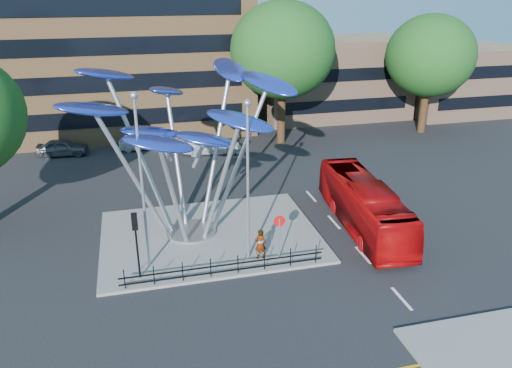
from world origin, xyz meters
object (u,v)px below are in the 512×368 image
object	(u,v)px
tree_far	(430,56)
pedestrian	(260,244)
traffic_light_island	(136,232)
leaf_sculpture	(183,117)
tree_right	(283,50)
parked_car_mid	(142,142)
parked_car_right	(211,144)
parked_car_left	(63,147)
street_lamp_right	(248,168)
red_bus	(364,205)
street_lamp_left	(141,168)
no_entry_sign_island	(279,230)

from	to	relation	value
tree_far	pedestrian	bearing A→B (deg)	-137.44
traffic_light_island	leaf_sculpture	bearing A→B (deg)	54.96
tree_right	parked_car_mid	size ratio (longest dim) A/B	3.13
tree_right	parked_car_right	size ratio (longest dim) A/B	2.41
traffic_light_island	parked_car_mid	size ratio (longest dim) A/B	0.89
tree_far	leaf_sculpture	world-z (taller)	tree_far
tree_right	traffic_light_island	bearing A→B (deg)	-123.69
traffic_light_island	parked_car_left	xyz separation A→B (m)	(-5.49, 20.50, -1.92)
tree_far	tree_right	bearing A→B (deg)	-180.00
tree_right	pedestrian	distance (m)	21.60
street_lamp_right	traffic_light_island	distance (m)	6.05
tree_right	tree_far	size ratio (longest dim) A/B	1.12
red_bus	leaf_sculpture	bearing A→B (deg)	175.39
red_bus	parked_car_left	xyz separation A→B (m)	(-18.35, 17.95, -0.72)
pedestrian	parked_car_right	size ratio (longest dim) A/B	0.33
street_lamp_right	red_bus	xyz separation A→B (m)	(7.37, 2.05, -3.68)
tree_right	street_lamp_right	world-z (taller)	tree_right
tree_far	parked_car_right	distance (m)	21.51
street_lamp_left	street_lamp_right	world-z (taller)	street_lamp_left
tree_far	parked_car_mid	bearing A→B (deg)	177.80
pedestrian	parked_car_left	size ratio (longest dim) A/B	0.40
parked_car_right	leaf_sculpture	bearing A→B (deg)	171.95
tree_far	red_bus	bearing A→B (deg)	-129.82
tree_right	parked_car_right	bearing A→B (deg)	-168.65
leaf_sculpture	no_entry_sign_island	size ratio (longest dim) A/B	5.19
leaf_sculpture	street_lamp_right	world-z (taller)	leaf_sculpture
traffic_light_island	parked_car_right	size ratio (longest dim) A/B	0.68
street_lamp_right	no_entry_sign_island	bearing A→B (deg)	-17.87
tree_right	red_bus	world-z (taller)	tree_right
traffic_light_island	parked_car_mid	bearing A→B (deg)	87.44
tree_far	traffic_light_island	size ratio (longest dim) A/B	3.16
leaf_sculpture	street_lamp_right	xyz separation A→B (m)	(2.57, -3.68, -1.78)
red_bus	pedestrian	xyz separation A→B (m)	(-6.79, -2.26, -0.44)
street_lamp_left	parked_car_left	xyz separation A→B (m)	(-5.99, 19.50, -4.66)
tree_far	parked_car_right	size ratio (longest dim) A/B	2.15
pedestrian	parked_car_mid	size ratio (longest dim) A/B	0.43
tree_far	no_entry_sign_island	world-z (taller)	tree_far
street_lamp_left	traffic_light_island	xyz separation A→B (m)	(-0.50, -1.00, -2.74)
traffic_light_island	parked_car_left	distance (m)	21.31
leaf_sculpture	no_entry_sign_island	distance (m)	7.71
tree_far	red_bus	distance (m)	22.79
street_lamp_left	pedestrian	size ratio (longest dim) A/B	5.34
tree_far	traffic_light_island	world-z (taller)	tree_far
parked_car_left	street_lamp_right	bearing A→B (deg)	-145.15
leaf_sculpture	parked_car_right	distance (m)	15.71
red_bus	street_lamp_right	bearing A→B (deg)	-159.74
tree_right	no_entry_sign_island	size ratio (longest dim) A/B	4.94
parked_car_mid	parked_car_right	size ratio (longest dim) A/B	0.77
street_lamp_left	parked_car_left	size ratio (longest dim) A/B	2.16
no_entry_sign_island	parked_car_right	bearing A→B (deg)	91.56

